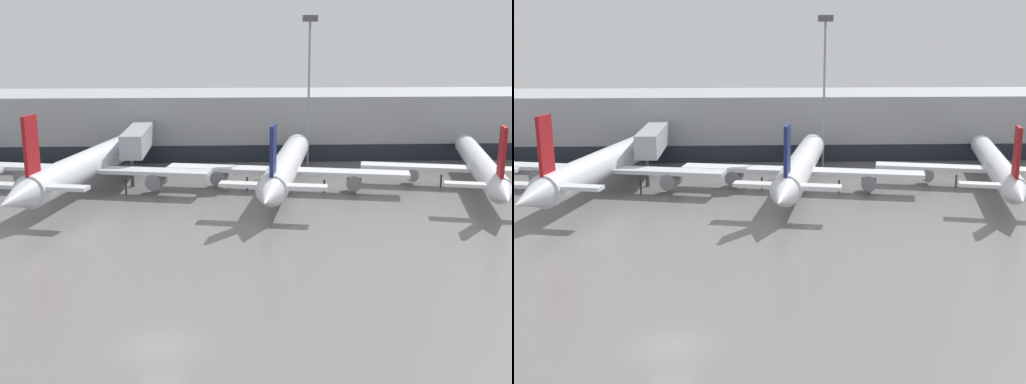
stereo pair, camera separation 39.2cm
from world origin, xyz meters
The scene contains 6 objects.
ground_plane centered at (0.00, 0.00, 0.00)m, with size 320.00×320.00×0.00m, color slate.
terminal_building centered at (-0.03, 61.92, 4.50)m, with size 160.00×30.55×9.00m.
parked_jet_1 centered at (33.46, 37.64, 2.61)m, with size 27.30×33.86×8.82m.
parked_jet_4 centered at (10.75, 37.43, 2.79)m, with size 27.58×34.16×9.08m.
parked_jet_5 centered at (-11.51, 38.01, 3.11)m, with size 27.78×37.08×10.20m.
apron_light_mast_5 centered at (14.93, 50.79, 15.44)m, with size 1.80×1.80×19.77m.
Camera 2 is at (4.26, -33.90, 17.53)m, focal length 45.00 mm.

